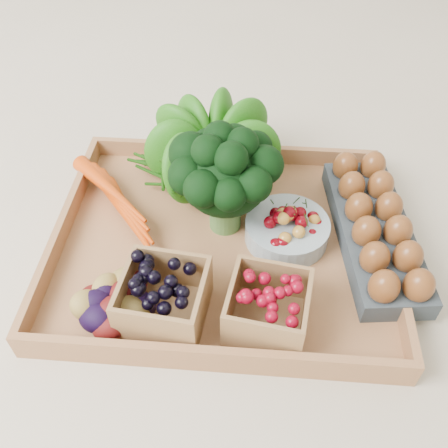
# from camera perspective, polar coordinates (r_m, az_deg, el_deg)

# --- Properties ---
(ground) EXTENTS (4.00, 4.00, 0.00)m
(ground) POSITION_cam_1_polar(r_m,az_deg,el_deg) (0.84, 0.00, -2.82)
(ground) COLOR beige
(ground) RESTS_ON ground
(tray) EXTENTS (0.55, 0.45, 0.01)m
(tray) POSITION_cam_1_polar(r_m,az_deg,el_deg) (0.84, 0.00, -2.48)
(tray) COLOR #AA7347
(tray) RESTS_ON ground
(carrots) EXTENTS (0.20, 0.15, 0.05)m
(carrots) POSITION_cam_1_polar(r_m,az_deg,el_deg) (0.88, -11.92, 2.65)
(carrots) COLOR #CE3F08
(carrots) RESTS_ON tray
(lettuce) EXTENTS (0.16, 0.16, 0.16)m
(lettuce) POSITION_cam_1_polar(r_m,az_deg,el_deg) (0.90, -1.32, 9.30)
(lettuce) COLOR #17500C
(lettuce) RESTS_ON tray
(broccoli) EXTENTS (0.18, 0.18, 0.14)m
(broccoli) POSITION_cam_1_polar(r_m,az_deg,el_deg) (0.81, 0.13, 3.32)
(broccoli) COLOR black
(broccoli) RESTS_ON tray
(cherry_bowl) EXTENTS (0.14, 0.14, 0.04)m
(cherry_bowl) POSITION_cam_1_polar(r_m,az_deg,el_deg) (0.83, 7.19, -0.71)
(cherry_bowl) COLOR #8C9EA5
(cherry_bowl) RESTS_ON tray
(egg_carton) EXTENTS (0.15, 0.33, 0.04)m
(egg_carton) POSITION_cam_1_polar(r_m,az_deg,el_deg) (0.86, 16.71, -0.98)
(egg_carton) COLOR #333C41
(egg_carton) RESTS_ON tray
(potatoes) EXTENTS (0.13, 0.13, 0.07)m
(potatoes) POSITION_cam_1_polar(r_m,az_deg,el_deg) (0.74, -12.92, -8.13)
(potatoes) COLOR #420B0A
(potatoes) RESTS_ON tray
(punnet_blackberry) EXTENTS (0.13, 0.13, 0.08)m
(punnet_blackberry) POSITION_cam_1_polar(r_m,az_deg,el_deg) (0.72, -6.86, -8.44)
(punnet_blackberry) COLOR black
(punnet_blackberry) RESTS_ON tray
(punnet_raspberry) EXTENTS (0.13, 0.13, 0.08)m
(punnet_raspberry) POSITION_cam_1_polar(r_m,az_deg,el_deg) (0.71, 5.02, -9.46)
(punnet_raspberry) COLOR maroon
(punnet_raspberry) RESTS_ON tray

